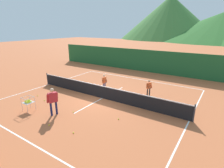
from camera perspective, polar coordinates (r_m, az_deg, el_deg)
ground_plane at (r=13.13m, az=-3.12°, el=-4.58°), size 120.00×120.00×0.00m
line_baseline_near at (r=9.54m, az=-26.19°, el=-15.81°), size 12.06×0.08×0.01m
line_baseline_far at (r=18.07m, az=8.32°, el=1.59°), size 12.06×0.08×0.01m
line_sideline_west at (r=17.21m, az=-19.50°, el=-0.09°), size 0.08×12.12×0.01m
line_sideline_east at (r=11.00m, az=23.57°, el=-10.81°), size 0.08×12.12×0.01m
line_service_center at (r=13.13m, az=-3.12°, el=-4.57°), size 0.08×5.83×0.01m
tennis_net at (r=12.95m, az=-3.16°, el=-2.54°), size 12.51×0.08×1.05m
instructor at (r=10.91m, az=-18.49°, el=-4.62°), size 0.46×0.83×1.67m
student_0 at (r=14.52m, az=-2.49°, el=1.01°), size 0.46×0.61×1.33m
student_1 at (r=13.58m, az=11.78°, el=-0.79°), size 0.41×0.68×1.25m
ball_cart at (r=12.20m, az=-25.39°, el=-5.15°), size 0.58×0.58×0.90m
tennis_ball_0 at (r=13.47m, az=-25.05°, el=-5.58°), size 0.07×0.07×0.07m
tennis_ball_1 at (r=11.27m, az=-12.35°, el=-8.75°), size 0.07×0.07×0.07m
tennis_ball_3 at (r=14.63m, az=-22.84°, el=-3.48°), size 0.07×0.07×0.07m
tennis_ball_4 at (r=9.27m, az=-12.29°, el=-15.04°), size 0.07×0.07×0.07m
tennis_ball_5 at (r=13.53m, az=-20.87°, el=-4.94°), size 0.07×0.07×0.07m
tennis_ball_6 at (r=10.23m, az=-19.58°, el=-12.36°), size 0.07×0.07×0.07m
tennis_ball_7 at (r=10.25m, az=2.07°, el=-11.17°), size 0.07×0.07×0.07m
windscreen_fence at (r=20.81m, az=12.50°, el=7.09°), size 26.53×0.08×2.54m
hill_0 at (r=86.69m, az=18.07°, el=19.69°), size 42.03×42.03×18.03m
hill_1 at (r=83.64m, az=31.84°, el=15.46°), size 52.60×52.60×10.46m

